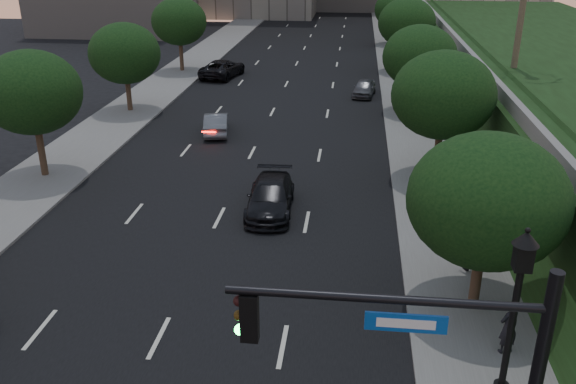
# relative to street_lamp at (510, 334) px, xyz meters

# --- Properties ---
(road_surface) EXTENTS (16.00, 140.00, 0.02)m
(road_surface) POSITION_rel_street_lamp_xyz_m (-10.08, 27.25, -2.62)
(road_surface) COLOR black
(road_surface) RESTS_ON ground
(sidewalk_right) EXTENTS (4.50, 140.00, 0.15)m
(sidewalk_right) POSITION_rel_street_lamp_xyz_m (0.17, 27.25, -2.56)
(sidewalk_right) COLOR slate
(sidewalk_right) RESTS_ON ground
(sidewalk_left) EXTENTS (4.50, 140.00, 0.15)m
(sidewalk_left) POSITION_rel_street_lamp_xyz_m (-20.33, 27.25, -2.56)
(sidewalk_left) COLOR slate
(sidewalk_left) RESTS_ON ground
(parapet_wall) EXTENTS (0.35, 90.00, 0.70)m
(parapet_wall) POSITION_rel_street_lamp_xyz_m (3.42, 25.25, 1.72)
(parapet_wall) COLOR slate
(parapet_wall) RESTS_ON embankment
(tree_right_a) EXTENTS (5.20, 5.20, 6.24)m
(tree_right_a) POSITION_rel_street_lamp_xyz_m (0.22, 5.25, 1.39)
(tree_right_a) COLOR #38281C
(tree_right_a) RESTS_ON ground
(tree_right_b) EXTENTS (5.20, 5.20, 6.74)m
(tree_right_b) POSITION_rel_street_lamp_xyz_m (0.22, 17.25, 1.88)
(tree_right_b) COLOR #38281C
(tree_right_b) RESTS_ON ground
(tree_right_c) EXTENTS (5.20, 5.20, 6.24)m
(tree_right_c) POSITION_rel_street_lamp_xyz_m (0.22, 30.25, 1.39)
(tree_right_c) COLOR #38281C
(tree_right_c) RESTS_ON ground
(tree_right_d) EXTENTS (5.20, 5.20, 6.74)m
(tree_right_d) POSITION_rel_street_lamp_xyz_m (0.22, 44.25, 1.88)
(tree_right_d) COLOR #38281C
(tree_right_d) RESTS_ON ground
(tree_right_e) EXTENTS (5.20, 5.20, 6.24)m
(tree_right_e) POSITION_rel_street_lamp_xyz_m (0.22, 59.25, 1.39)
(tree_right_e) COLOR #38281C
(tree_right_e) RESTS_ON ground
(tree_left_b) EXTENTS (5.00, 5.00, 6.71)m
(tree_left_b) POSITION_rel_street_lamp_xyz_m (-20.38, 15.25, 1.94)
(tree_left_b) COLOR #38281C
(tree_left_b) RESTS_ON ground
(tree_left_c) EXTENTS (5.00, 5.00, 6.34)m
(tree_left_c) POSITION_rel_street_lamp_xyz_m (-20.38, 28.25, 1.57)
(tree_left_c) COLOR #38281C
(tree_left_c) RESTS_ON ground
(tree_left_d) EXTENTS (5.00, 5.00, 6.71)m
(tree_left_d) POSITION_rel_street_lamp_xyz_m (-20.38, 42.25, 1.94)
(tree_left_d) COLOR #38281C
(tree_left_d) RESTS_ON ground
(street_lamp) EXTENTS (0.64, 0.64, 5.62)m
(street_lamp) POSITION_rel_street_lamp_xyz_m (0.00, 0.00, 0.00)
(street_lamp) COLOR black
(street_lamp) RESTS_ON ground
(sedan_mid_left) EXTENTS (2.18, 4.37, 1.38)m
(sedan_mid_left) POSITION_rel_street_lamp_xyz_m (-12.98, 23.79, -1.95)
(sedan_mid_left) COLOR slate
(sedan_mid_left) RESTS_ON ground
(sedan_far_left) EXTENTS (3.68, 6.08, 1.58)m
(sedan_far_left) POSITION_rel_street_lamp_xyz_m (-16.10, 40.40, -1.85)
(sedan_far_left) COLOR black
(sedan_far_left) RESTS_ON ground
(sedan_near_right) EXTENTS (2.26, 5.12, 1.46)m
(sedan_near_right) POSITION_rel_street_lamp_xyz_m (-7.85, 12.26, -1.90)
(sedan_near_right) COLOR black
(sedan_near_right) RESTS_ON ground
(sedan_far_right) EXTENTS (2.10, 4.06, 1.32)m
(sedan_far_right) POSITION_rel_street_lamp_xyz_m (-3.46, 34.87, -1.97)
(sedan_far_right) COLOR #505156
(sedan_far_right) RESTS_ON ground
(pedestrian_a) EXTENTS (0.76, 0.65, 1.76)m
(pedestrian_a) POSITION_rel_street_lamp_xyz_m (0.74, 2.60, -1.60)
(pedestrian_a) COLOR black
(pedestrian_a) RESTS_ON sidewalk_right
(pedestrian_b) EXTENTS (1.02, 0.85, 1.90)m
(pedestrian_b) POSITION_rel_street_lamp_xyz_m (0.47, 7.58, -1.54)
(pedestrian_b) COLOR black
(pedestrian_b) RESTS_ON sidewalk_right
(pedestrian_c) EXTENTS (1.15, 0.72, 1.82)m
(pedestrian_c) POSITION_rel_street_lamp_xyz_m (0.41, 8.97, -1.57)
(pedestrian_c) COLOR black
(pedestrian_c) RESTS_ON sidewalk_right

